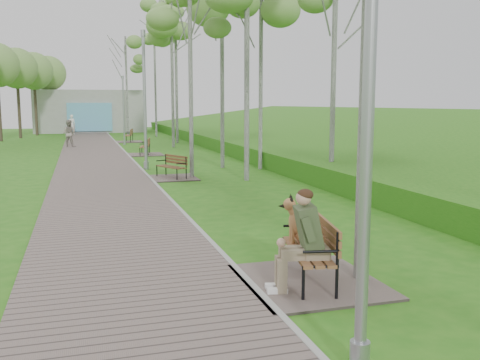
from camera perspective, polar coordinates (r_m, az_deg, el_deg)
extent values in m
cube|color=#72625C|center=(24.81, -14.99, 1.53)|extent=(3.50, 67.00, 0.04)
cube|color=#999993|center=(24.92, -10.97, 1.70)|extent=(0.10, 67.00, 0.05)
cube|color=#488922|center=(27.42, 15.21, 2.09)|extent=(14.00, 70.00, 1.60)
cube|color=#9E9E99|center=(54.15, -15.81, 7.08)|extent=(10.00, 5.00, 4.00)
cube|color=#5CA7CE|center=(51.57, -15.74, 6.48)|extent=(4.00, 0.20, 2.60)
cube|color=#72625C|center=(8.59, 7.45, -10.68)|extent=(2.06, 2.29, 0.04)
cube|color=brown|center=(8.42, 7.20, -7.53)|extent=(0.85, 1.78, 0.05)
cube|color=brown|center=(8.41, 9.07, -5.42)|extent=(0.39, 1.69, 0.38)
cube|color=#72625C|center=(20.09, -7.21, 0.23)|extent=(1.74, 1.94, 0.04)
cube|color=brown|center=(20.03, -7.38, 1.40)|extent=(0.99, 1.50, 0.04)
cube|color=brown|center=(20.13, -6.84, 2.19)|extent=(0.63, 1.34, 0.32)
cube|color=#72625C|center=(29.43, -10.02, 2.69)|extent=(1.82, 2.02, 0.04)
cube|color=brown|center=(29.39, -10.14, 3.53)|extent=(0.72, 1.57, 0.04)
cube|color=brown|center=(29.35, -9.68, 4.07)|extent=(0.31, 1.50, 0.33)
cube|color=#72625C|center=(39.44, -11.75, 4.02)|extent=(1.90, 2.12, 0.04)
cube|color=brown|center=(39.40, -11.84, 4.68)|extent=(0.78, 1.65, 0.04)
cube|color=brown|center=(39.36, -11.48, 5.10)|extent=(0.35, 1.56, 0.35)
cylinder|color=#97999E|center=(6.04, 12.64, -17.81)|extent=(0.21, 0.21, 0.32)
cylinder|color=#97999E|center=(5.44, 13.47, 6.66)|extent=(0.13, 0.13, 5.33)
cylinder|color=#97999E|center=(23.01, -9.96, 1.55)|extent=(0.22, 0.22, 0.33)
cylinder|color=#97999E|center=(22.86, -10.12, 8.07)|extent=(0.13, 0.13, 5.56)
cylinder|color=#97999E|center=(23.03, -10.31, 15.14)|extent=(0.20, 0.20, 0.28)
cylinder|color=#97999E|center=(36.89, -12.20, 3.90)|extent=(0.18, 0.18, 0.27)
cylinder|color=#97999E|center=(36.80, -12.30, 7.13)|extent=(0.11, 0.11, 4.42)
cylinder|color=#97999E|center=(36.83, -12.41, 10.64)|extent=(0.16, 0.16, 0.22)
imported|color=white|center=(49.65, -17.52, 5.65)|extent=(0.68, 0.48, 1.78)
imported|color=gray|center=(35.64, -17.79, 4.74)|extent=(1.03, 0.93, 1.74)
cylinder|color=silver|center=(8.54, 13.59, 18.04)|extent=(0.19, 0.19, 8.56)
cylinder|color=silver|center=(18.24, 9.97, 11.95)|extent=(0.17, 0.17, 8.04)
cylinder|color=silver|center=(20.04, -5.30, 11.91)|extent=(0.17, 0.17, 8.19)
cylinder|color=silver|center=(22.65, 2.23, 11.65)|extent=(0.19, 0.19, 8.30)
ellipsoid|color=#7BA851|center=(22.96, 2.27, 18.28)|extent=(2.70, 2.70, 3.65)
cylinder|color=silver|center=(19.31, 0.73, 12.23)|extent=(0.17, 0.17, 8.28)
cylinder|color=silver|center=(23.18, -1.93, 13.53)|extent=(0.20, 0.20, 9.87)
cylinder|color=silver|center=(34.25, -7.26, 12.32)|extent=(0.20, 0.20, 10.55)
ellipsoid|color=#7BA851|center=(34.66, -7.37, 17.89)|extent=(2.95, 2.95, 4.64)
cylinder|color=silver|center=(37.77, -6.83, 11.97)|extent=(0.18, 0.18, 10.60)
ellipsoid|color=#7BA851|center=(38.14, -6.92, 17.06)|extent=(2.61, 2.61, 4.66)
cylinder|color=silver|center=(47.89, -11.99, 9.75)|extent=(0.16, 0.16, 8.43)
ellipsoid|color=#7BA851|center=(48.04, -12.09, 12.97)|extent=(2.38, 2.38, 3.71)
cylinder|color=silver|center=(45.23, -9.05, 11.39)|extent=(0.19, 0.19, 10.74)
ellipsoid|color=#7BA851|center=(45.56, -9.15, 15.70)|extent=(2.69, 2.69, 4.72)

